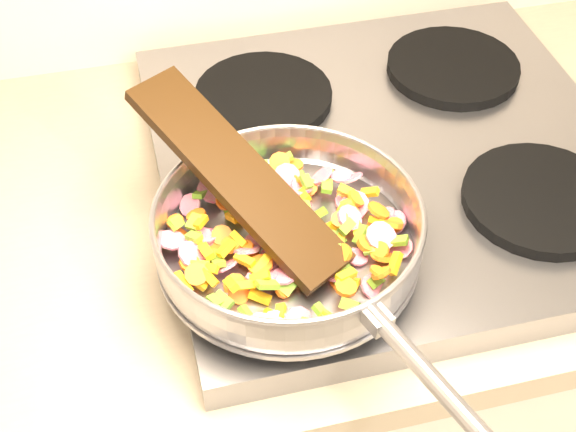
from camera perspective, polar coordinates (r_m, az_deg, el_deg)
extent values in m
cube|color=#939399|center=(1.07, 7.32, 3.98)|extent=(0.60, 0.60, 0.04)
cylinder|color=black|center=(0.92, 2.07, -1.73)|extent=(0.19, 0.19, 0.02)
cylinder|color=black|center=(1.01, 17.57, 1.15)|extent=(0.19, 0.19, 0.02)
cylinder|color=black|center=(1.12, -1.76, 8.56)|extent=(0.19, 0.19, 0.02)
cylinder|color=black|center=(1.20, 11.65, 10.33)|extent=(0.19, 0.19, 0.02)
cylinder|color=#9E9EA5|center=(0.89, 0.00, -2.42)|extent=(0.29, 0.29, 0.01)
torus|color=#9E9EA5|center=(0.87, 0.00, -1.03)|extent=(0.34, 0.34, 0.06)
torus|color=#9E9EA5|center=(0.85, 0.00, 0.19)|extent=(0.29, 0.29, 0.01)
cylinder|color=#9E9EA5|center=(0.74, 10.36, -11.49)|extent=(0.08, 0.19, 0.02)
cube|color=#9E9EA5|center=(0.78, 6.30, -7.25)|extent=(0.03, 0.04, 0.02)
cylinder|color=#DC1553|center=(0.94, 4.33, 0.89)|extent=(0.04, 0.04, 0.01)
cube|color=yellow|center=(0.91, -0.25, 0.17)|extent=(0.02, 0.02, 0.01)
cube|color=#6AA42A|center=(0.96, -1.54, 3.45)|extent=(0.03, 0.02, 0.02)
cylinder|color=#DC1553|center=(0.82, -0.23, -7.40)|extent=(0.03, 0.03, 0.02)
cube|color=yellow|center=(0.89, -0.29, -1.64)|extent=(0.02, 0.03, 0.01)
cylinder|color=orange|center=(0.94, -3.61, 2.51)|extent=(0.02, 0.03, 0.02)
cube|color=#6AA42A|center=(0.88, 4.20, -0.78)|extent=(0.02, 0.02, 0.01)
cube|color=#6AA42A|center=(0.82, -4.67, -6.05)|extent=(0.02, 0.03, 0.01)
cylinder|color=orange|center=(0.89, -5.04, -2.26)|extent=(0.03, 0.03, 0.02)
cylinder|color=orange|center=(0.90, 7.59, -0.62)|extent=(0.03, 0.03, 0.01)
cylinder|color=#DC1553|center=(0.88, 4.94, -2.91)|extent=(0.03, 0.03, 0.01)
cube|color=#6AA42A|center=(0.95, -4.01, 2.65)|extent=(0.03, 0.02, 0.02)
cube|color=yellow|center=(0.85, 4.39, -4.66)|extent=(0.02, 0.02, 0.02)
cylinder|color=#DC1553|center=(0.88, 6.64, -1.41)|extent=(0.05, 0.04, 0.02)
cube|color=yellow|center=(0.86, -5.80, -2.53)|extent=(0.02, 0.02, 0.01)
cube|color=yellow|center=(0.85, -5.56, -3.69)|extent=(0.02, 0.02, 0.01)
cylinder|color=orange|center=(0.87, 6.85, -2.92)|extent=(0.04, 0.03, 0.03)
cube|color=yellow|center=(0.86, -3.11, -3.15)|extent=(0.02, 0.02, 0.01)
cylinder|color=orange|center=(0.89, 3.73, -0.25)|extent=(0.03, 0.03, 0.01)
cylinder|color=orange|center=(0.96, -0.59, 3.85)|extent=(0.03, 0.03, 0.02)
cylinder|color=orange|center=(0.88, -0.67, -2.24)|extent=(0.03, 0.03, 0.02)
cylinder|color=orange|center=(0.82, 4.63, -7.22)|extent=(0.02, 0.03, 0.02)
cylinder|color=#DC1553|center=(0.92, 4.77, 0.76)|extent=(0.03, 0.04, 0.03)
cylinder|color=#DC1553|center=(0.89, -0.47, -1.37)|extent=(0.03, 0.03, 0.02)
cylinder|color=#DC1553|center=(0.92, 7.50, -0.51)|extent=(0.04, 0.05, 0.03)
cylinder|color=#DC1553|center=(0.88, 2.84, -2.80)|extent=(0.03, 0.03, 0.01)
cube|color=yellow|center=(0.84, -2.01, -5.76)|extent=(0.03, 0.02, 0.01)
cube|color=#6AA42A|center=(0.89, 3.58, -1.51)|extent=(0.02, 0.02, 0.01)
cylinder|color=orange|center=(0.92, -1.74, 0.32)|extent=(0.03, 0.03, 0.02)
cube|color=yellow|center=(0.93, 5.83, 1.69)|extent=(0.02, 0.02, 0.02)
cylinder|color=orange|center=(0.91, 6.24, -0.73)|extent=(0.03, 0.03, 0.02)
cylinder|color=orange|center=(0.85, 3.84, -2.72)|extent=(0.03, 0.03, 0.03)
cube|color=yellow|center=(0.90, 4.93, -0.84)|extent=(0.01, 0.02, 0.01)
cube|color=yellow|center=(0.86, 1.13, -1.95)|extent=(0.01, 0.02, 0.01)
cube|color=yellow|center=(0.92, 4.11, 1.80)|extent=(0.02, 0.02, 0.01)
cube|color=#6AA42A|center=(0.94, -5.31, 2.41)|extent=(0.02, 0.02, 0.01)
cylinder|color=orange|center=(0.84, 6.65, -4.04)|extent=(0.02, 0.02, 0.02)
cylinder|color=orange|center=(0.88, -2.75, -2.58)|extent=(0.03, 0.03, 0.02)
cylinder|color=#DC1553|center=(0.86, -4.44, -3.58)|extent=(0.03, 0.03, 0.02)
cylinder|color=orange|center=(0.84, 6.47, -3.94)|extent=(0.02, 0.02, 0.02)
cube|color=yellow|center=(0.81, -0.54, -6.85)|extent=(0.02, 0.02, 0.01)
cube|color=yellow|center=(0.90, 2.54, -0.99)|extent=(0.03, 0.02, 0.01)
cylinder|color=orange|center=(0.88, 0.49, -1.86)|extent=(0.03, 0.03, 0.02)
cube|color=#6AA42A|center=(0.93, 1.31, 2.46)|extent=(0.02, 0.02, 0.01)
cylinder|color=orange|center=(0.96, 0.51, 3.65)|extent=(0.03, 0.03, 0.00)
cube|color=yellow|center=(0.96, 2.63, 2.84)|extent=(0.03, 0.02, 0.01)
cube|color=#6AA42A|center=(0.93, -6.29, 1.55)|extent=(0.02, 0.02, 0.02)
cube|color=yellow|center=(0.85, -6.30, -3.47)|extent=(0.02, 0.01, 0.01)
cube|color=#6AA42A|center=(0.83, -1.48, -4.91)|extent=(0.03, 0.02, 0.02)
cube|color=#6AA42A|center=(0.94, -2.88, 1.60)|extent=(0.03, 0.02, 0.01)
cube|color=#6AA42A|center=(0.89, -7.96, -0.47)|extent=(0.02, 0.02, 0.02)
cylinder|color=orange|center=(0.91, -0.96, -0.56)|extent=(0.03, 0.03, 0.02)
cylinder|color=#DC1553|center=(0.95, 1.01, 2.03)|extent=(0.03, 0.03, 0.03)
cube|color=#6AA42A|center=(0.87, -6.71, -1.49)|extent=(0.02, 0.02, 0.01)
cube|color=yellow|center=(0.87, -3.50, -1.63)|extent=(0.02, 0.02, 0.01)
cylinder|color=#DC1553|center=(0.95, 4.62, 2.72)|extent=(0.03, 0.03, 0.02)
cube|color=yellow|center=(0.88, 2.22, -1.58)|extent=(0.02, 0.02, 0.02)
cube|color=yellow|center=(0.96, -1.84, 3.09)|extent=(0.02, 0.02, 0.01)
cylinder|color=#DC1553|center=(0.89, 4.40, -0.13)|extent=(0.04, 0.04, 0.03)
cylinder|color=#DC1553|center=(0.95, 2.42, 2.90)|extent=(0.03, 0.04, 0.03)
cylinder|color=orange|center=(0.93, -0.67, 1.39)|extent=(0.04, 0.04, 0.02)
cylinder|color=orange|center=(0.97, -0.01, 3.50)|extent=(0.03, 0.03, 0.01)
cube|color=yellow|center=(0.92, 1.18, 1.49)|extent=(0.01, 0.02, 0.01)
cube|color=yellow|center=(0.81, 2.99, -7.28)|extent=(0.02, 0.02, 0.02)
cube|color=#6AA42A|center=(0.90, -2.80, -0.17)|extent=(0.02, 0.02, 0.01)
cube|color=#6AA42A|center=(0.88, -0.76, -0.65)|extent=(0.02, 0.02, 0.02)
cylinder|color=orange|center=(0.84, -0.37, -5.26)|extent=(0.02, 0.03, 0.02)
cube|color=yellow|center=(0.92, -3.76, -0.03)|extent=(0.02, 0.02, 0.01)
cube|color=yellow|center=(0.90, -3.93, -0.10)|extent=(0.02, 0.02, 0.02)
cylinder|color=orange|center=(0.87, -3.07, -2.28)|extent=(0.03, 0.03, 0.01)
cylinder|color=#DC1553|center=(0.88, 1.92, -0.90)|extent=(0.03, 0.03, 0.01)
cylinder|color=orange|center=(0.87, -4.10, -2.04)|extent=(0.03, 0.03, 0.01)
cylinder|color=orange|center=(0.90, 4.29, 0.23)|extent=(0.03, 0.03, 0.01)
cube|color=#6AA42A|center=(0.91, -3.98, 0.56)|extent=(0.02, 0.02, 0.02)
cylinder|color=#DC1553|center=(0.81, -0.85, -8.56)|extent=(0.02, 0.02, 0.02)
cube|color=#6AA42A|center=(0.81, 2.40, -6.86)|extent=(0.02, 0.02, 0.02)
cube|color=#6AA42A|center=(0.95, 0.63, 2.68)|extent=(0.02, 0.02, 0.02)
cube|color=yellow|center=(0.86, -4.45, -2.32)|extent=(0.02, 0.02, 0.02)
cube|color=#6AA42A|center=(0.86, -5.02, -3.30)|extent=(0.02, 0.02, 0.01)
cylinder|color=#DC1553|center=(0.88, -2.52, -1.95)|extent=(0.03, 0.04, 0.02)
cube|color=#6AA42A|center=(0.96, -0.14, 4.11)|extent=(0.02, 0.01, 0.01)
cylinder|color=orange|center=(0.89, 7.51, -0.61)|extent=(0.03, 0.03, 0.02)
cylinder|color=#DC1553|center=(0.94, -1.42, 1.45)|extent=(0.03, 0.03, 0.02)
cylinder|color=#DC1553|center=(0.87, 1.68, -3.22)|extent=(0.03, 0.03, 0.03)
cube|color=#6AA42A|center=(0.89, -6.67, -0.42)|extent=(0.02, 0.02, 0.01)
cylinder|color=orange|center=(0.82, 4.14, -5.07)|extent=(0.02, 0.02, 0.01)
cylinder|color=#DC1553|center=(0.86, 3.77, -4.38)|extent=(0.03, 0.03, 0.02)
cylinder|color=#DC1553|center=(0.93, 6.90, 0.03)|extent=(0.03, 0.03, 0.02)
cube|color=#6AA42A|center=(0.90, 1.21, 0.63)|extent=(0.02, 0.03, 0.01)
cube|color=#6AA42A|center=(0.81, -2.87, -7.07)|extent=(0.02, 0.03, 0.02)
cylinder|color=orange|center=(0.89, -4.72, -1.39)|extent=(0.03, 0.03, 0.02)
cylinder|color=orange|center=(0.84, -3.53, -5.58)|extent=(0.03, 0.02, 0.02)
cylinder|color=orange|center=(0.88, -1.18, -1.64)|extent=(0.03, 0.03, 0.02)
cube|color=yellow|center=(0.90, 6.51, -0.39)|extent=(0.02, 0.02, 0.01)
cylinder|color=orange|center=(0.85, -1.98, -3.48)|extent=(0.03, 0.03, 0.01)
cylinder|color=orange|center=(0.95, 1.07, 2.61)|extent=(0.03, 0.04, 0.03)
cylinder|color=orange|center=(0.86, 2.03, -2.14)|extent=(0.03, 0.03, 0.02)
cube|color=#6AA42A|center=(0.95, -2.36, 3.49)|extent=(0.01, 0.02, 0.01)
cylinder|color=orange|center=(0.87, 5.58, -2.00)|extent=(0.03, 0.03, 0.02)
cylinder|color=#DC1553|center=(0.84, -0.24, -4.24)|extent=(0.04, 0.04, 0.01)
cube|color=yellow|center=(0.85, -1.97, -3.49)|extent=(0.03, 0.02, 0.02)
cube|color=yellow|center=(0.88, -0.63, -2.58)|extent=(0.02, 0.02, 0.02)
cylinder|color=orange|center=(0.94, 4.18, 1.37)|extent=(0.03, 0.03, 0.02)
cube|color=#6AA42A|center=(0.91, 2.10, 0.09)|extent=(0.02, 0.02, 0.02)
cube|color=#6AA42A|center=(0.86, 3.28, -2.51)|extent=(0.02, 0.02, 0.02)
cube|color=#6AA42A|center=(0.86, 6.29, -4.62)|extent=(0.02, 0.02, 0.02)
cube|color=yellow|center=(0.83, -3.11, -4.94)|extent=(0.02, 0.01, 0.02)
cube|color=#6AA42A|center=(0.86, 3.62, -3.77)|extent=(0.03, 0.02, 0.02)
cylinder|color=orange|center=(0.92, 4.87, 1.25)|extent=(0.02, 0.02, 0.02)
cylinder|color=#DC1553|center=(0.87, -3.00, -2.39)|extent=(0.04, 0.04, 0.03)
cube|color=#6AA42A|center=(0.93, 2.77, 2.15)|extent=(0.02, 0.02, 0.01)
cylinder|color=orange|center=(0.84, -6.53, -4.13)|extent=(0.03, 0.03, 0.02)
cylinder|color=#DC1553|center=(0.90, -6.45, -0.33)|extent=(0.03, 0.03, 0.02)
cube|color=#6AA42A|center=(0.86, 3.62, -4.38)|extent=(0.02, 0.02, 0.01)
cylinder|color=#DC1553|center=(0.85, 6.05, -5.03)|extent=(0.03, 0.03, 0.02)
cylinder|color=orange|center=(0.91, 6.46, 0.40)|extent=(0.04, 0.04, 0.02)
cylinder|color=#DC1553|center=(0.95, 3.79, 2.87)|extent=(0.03, 0.03, 0.01)
cube|color=#6AA42A|center=(0.88, 7.96, -1.75)|extent=(0.02, 0.02, 0.01)
cube|color=yellow|center=(0.83, -2.00, -4.35)|extent=(0.02, 0.01, 0.02)
cylinder|color=#DC1553|center=(0.87, -1.49, -3.50)|extent=(0.04, 0.04, 0.02)
cube|color=yellow|center=(0.88, -2.49, -0.35)|extent=(0.02, 0.01, 0.01)
cube|color=yellow|center=(0.84, -5.62, -4.37)|extent=(0.02, 0.02, 0.02)
cube|color=#6AA42A|center=(0.84, 0.01, -5.04)|extent=(0.02, 0.02, 0.02)
cube|color=#6AA42A|center=(0.81, 1.73, -7.69)|extent=(0.03, 0.01, 0.01)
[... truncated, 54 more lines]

